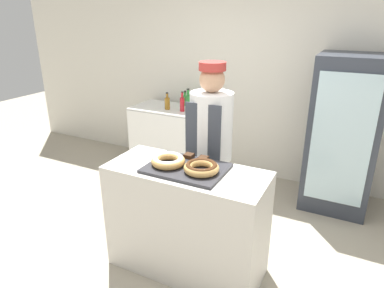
# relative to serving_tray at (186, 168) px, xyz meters

# --- Properties ---
(ground_plane) EXTENTS (14.00, 14.00, 0.00)m
(ground_plane) POSITION_rel_serving_tray_xyz_m (0.00, 0.00, -0.95)
(ground_plane) COLOR #A89E89
(wall_back) EXTENTS (8.00, 0.06, 2.70)m
(wall_back) POSITION_rel_serving_tray_xyz_m (0.00, 2.13, 0.40)
(wall_back) COLOR silver
(wall_back) RESTS_ON ground_plane
(display_counter) EXTENTS (1.29, 0.55, 0.94)m
(display_counter) POSITION_rel_serving_tray_xyz_m (0.00, 0.00, -0.48)
(display_counter) COLOR beige
(display_counter) RESTS_ON ground_plane
(serving_tray) EXTENTS (0.61, 0.45, 0.02)m
(serving_tray) POSITION_rel_serving_tray_xyz_m (0.00, 0.00, 0.00)
(serving_tray) COLOR #2D2D33
(serving_tray) RESTS_ON display_counter
(donut_light_glaze) EXTENTS (0.27, 0.27, 0.07)m
(donut_light_glaze) POSITION_rel_serving_tray_xyz_m (-0.15, -0.03, 0.05)
(donut_light_glaze) COLOR tan
(donut_light_glaze) RESTS_ON serving_tray
(donut_chocolate_glaze) EXTENTS (0.27, 0.27, 0.07)m
(donut_chocolate_glaze) POSITION_rel_serving_tray_xyz_m (0.15, -0.03, 0.05)
(donut_chocolate_glaze) COLOR tan
(donut_chocolate_glaze) RESTS_ON serving_tray
(brownie_back_left) EXTENTS (0.07, 0.07, 0.03)m
(brownie_back_left) POSITION_rel_serving_tray_xyz_m (-0.07, 0.17, 0.03)
(brownie_back_left) COLOR #382111
(brownie_back_left) RESTS_ON serving_tray
(brownie_back_right) EXTENTS (0.07, 0.07, 0.03)m
(brownie_back_right) POSITION_rel_serving_tray_xyz_m (0.07, 0.17, 0.03)
(brownie_back_right) COLOR #382111
(brownie_back_right) RESTS_ON serving_tray
(baker_person) EXTENTS (0.39, 0.39, 1.70)m
(baker_person) POSITION_rel_serving_tray_xyz_m (-0.04, 0.55, -0.06)
(baker_person) COLOR #4C4C51
(baker_person) RESTS_ON ground_plane
(beverage_fridge) EXTENTS (0.69, 0.70, 1.71)m
(beverage_fridge) POSITION_rel_serving_tray_xyz_m (1.02, 1.72, -0.10)
(beverage_fridge) COLOR #333842
(beverage_fridge) RESTS_ON ground_plane
(chest_freezer) EXTENTS (0.93, 0.60, 0.89)m
(chest_freezer) POSITION_rel_serving_tray_xyz_m (-1.20, 1.73, -0.50)
(chest_freezer) COLOR white
(chest_freezer) RESTS_ON ground_plane
(bottle_green) EXTENTS (0.07, 0.07, 0.20)m
(bottle_green) POSITION_rel_serving_tray_xyz_m (-1.03, 1.93, 0.02)
(bottle_green) COLOR #2D8C38
(bottle_green) RESTS_ON chest_freezer
(bottle_red) EXTENTS (0.06, 0.06, 0.26)m
(bottle_red) POSITION_rel_serving_tray_xyz_m (-0.92, 1.64, 0.04)
(bottle_red) COLOR red
(bottle_red) RESTS_ON chest_freezer
(bottle_green_b) EXTENTS (0.07, 0.07, 0.27)m
(bottle_green_b) POSITION_rel_serving_tray_xyz_m (-0.90, 1.76, 0.05)
(bottle_green_b) COLOR #2D8C38
(bottle_green_b) RESTS_ON chest_freezer
(bottle_amber) EXTENTS (0.07, 0.07, 0.23)m
(bottle_amber) POSITION_rel_serving_tray_xyz_m (-1.14, 1.64, 0.03)
(bottle_amber) COLOR #99661E
(bottle_amber) RESTS_ON chest_freezer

